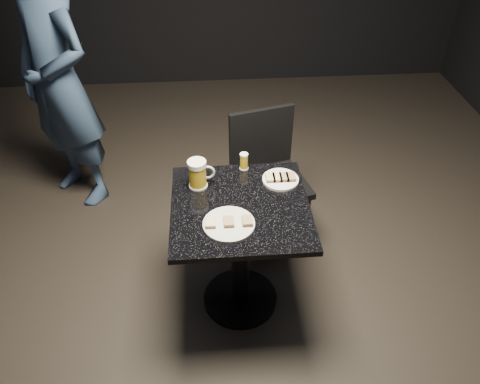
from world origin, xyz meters
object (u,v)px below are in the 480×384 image
at_px(beer_tumbler, 244,161).
at_px(patron, 58,82).
at_px(plate_large, 229,224).
at_px(chair, 267,171).
at_px(plate_small, 280,180).
at_px(beer_mug, 198,174).
at_px(table, 240,239).

bearing_deg(beer_tumbler, patron, 144.29).
xyz_separation_m(plate_large, chair, (0.29, 0.76, -0.26)).
relative_size(plate_small, beer_tumbler, 1.99).
bearing_deg(chair, beer_tumbler, -120.36).
bearing_deg(beer_mug, table, -40.20).
distance_m(plate_small, patron, 1.66).
relative_size(patron, beer_tumbler, 18.58).
distance_m(beer_mug, beer_tumbler, 0.29).
distance_m(plate_large, beer_tumbler, 0.47).
relative_size(patron, table, 2.43).
xyz_separation_m(beer_mug, chair, (0.43, 0.44, -0.33)).
xyz_separation_m(plate_small, table, (-0.23, -0.19, -0.25)).
bearing_deg(patron, beer_tumbler, 3.86).
height_order(plate_large, chair, chair).
bearing_deg(beer_mug, beer_tumbler, 28.53).
relative_size(table, beer_tumbler, 7.65).
distance_m(patron, chair, 1.49).
relative_size(beer_mug, chair, 0.18).
height_order(table, chair, chair).
bearing_deg(plate_large, plate_small, 47.91).
bearing_deg(plate_large, chair, 69.21).
height_order(beer_mug, beer_tumbler, beer_mug).
xyz_separation_m(plate_small, patron, (-1.35, 0.96, 0.15)).
distance_m(patron, table, 1.65).
bearing_deg(plate_small, patron, 144.52).
bearing_deg(patron, beer_mug, -7.33).
bearing_deg(chair, patron, 158.31).
relative_size(plate_small, patron, 0.11).
bearing_deg(beer_mug, plate_small, 1.42).
relative_size(plate_small, chair, 0.22).
distance_m(plate_large, table, 0.29).
bearing_deg(beer_tumbler, plate_small, -34.01).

